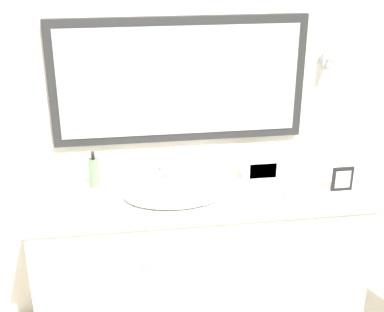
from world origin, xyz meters
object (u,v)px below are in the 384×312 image
soap_bottle (94,172)px  picture_frame (342,179)px  sink_basin (174,191)px  appliance_box (261,167)px

soap_bottle → picture_frame: 1.29m
soap_bottle → picture_frame: size_ratio=1.53×
sink_basin → appliance_box: bearing=16.0°
soap_bottle → appliance_box: (0.89, -0.01, -0.02)m
soap_bottle → sink_basin: bearing=-20.4°
picture_frame → soap_bottle: bearing=169.9°
sink_basin → appliance_box: size_ratio=2.57×
appliance_box → picture_frame: picture_frame is taller
picture_frame → appliance_box: bearing=150.2°
sink_basin → picture_frame: sink_basin is taller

